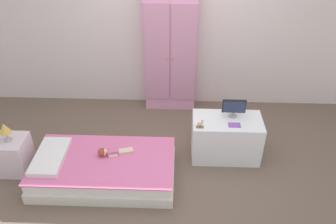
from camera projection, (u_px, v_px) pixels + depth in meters
The scene contains 12 objects.
ground_plane at pixel (171, 173), 4.05m from camera, with size 10.00×10.00×0.02m, color brown.
back_wall at pixel (175, 13), 4.57m from camera, with size 6.40×0.05×2.70m, color silver.
bed at pixel (104, 169), 3.90m from camera, with size 1.57×0.85×0.27m.
pillow at pixel (50, 156), 3.82m from camera, with size 0.32×0.61×0.06m, color white.
doll at pixel (109, 152), 3.87m from camera, with size 0.39×0.17×0.10m.
nightstand at pixel (13, 155), 3.97m from camera, with size 0.35×0.35×0.43m, color silver.
table_lamp at pixel (5, 129), 3.76m from camera, with size 0.12×0.12×0.23m.
wardrobe at pixel (170, 54), 4.73m from camera, with size 0.70×0.27×1.67m.
tv_stand at pixel (226, 138), 4.15m from camera, with size 0.80×0.45×0.52m, color white.
tv_monitor at pixel (234, 107), 3.99m from camera, with size 0.27×0.10×0.23m.
rocking_horse_toy at pixel (201, 124), 3.86m from camera, with size 0.09×0.04×0.10m.
book_purple at pixel (234, 125), 3.92m from camera, with size 0.14×0.08×0.01m, color #8E51B2.
Camera 1 is at (0.08, -2.93, 2.87)m, focal length 37.18 mm.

